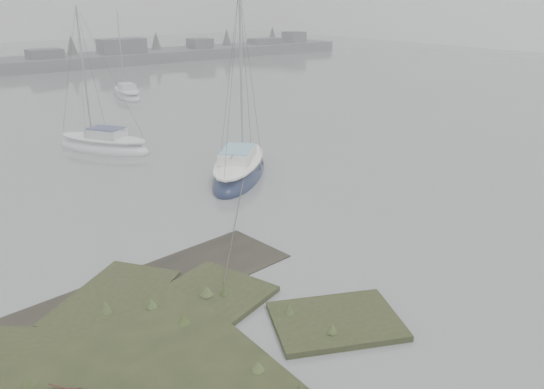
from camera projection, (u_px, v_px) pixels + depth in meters
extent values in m
plane|color=slate|center=(29.00, 127.00, 37.30)|extent=(160.00, 160.00, 0.00)
cube|color=#4C4F51|center=(160.00, 56.00, 75.67)|extent=(60.00, 8.00, 1.60)
cube|color=#424247|center=(45.00, 58.00, 65.53)|extent=(4.00, 3.00, 2.20)
cube|color=#424247|center=(122.00, 50.00, 71.09)|extent=(6.00, 3.00, 3.00)
cube|color=#424247|center=(200.00, 47.00, 78.01)|extent=(3.00, 3.00, 2.50)
cube|color=#424247|center=(265.00, 45.00, 84.93)|extent=(5.00, 3.00, 2.00)
cube|color=#424247|center=(294.00, 40.00, 88.21)|extent=(3.00, 3.00, 2.80)
cone|color=#384238|center=(72.00, 49.00, 69.02)|extent=(2.00, 2.00, 3.50)
cone|color=#384238|center=(156.00, 44.00, 75.85)|extent=(2.00, 2.00, 3.50)
cone|color=#384238|center=(227.00, 40.00, 82.68)|extent=(2.00, 2.00, 3.50)
cone|color=#384238|center=(272.00, 37.00, 87.81)|extent=(2.00, 2.00, 3.50)
ellipsoid|color=#0E1836|center=(239.00, 174.00, 27.14)|extent=(6.64, 6.55, 1.70)
ellipsoid|color=white|center=(239.00, 161.00, 26.90)|extent=(5.67, 5.59, 0.48)
cube|color=white|center=(238.00, 155.00, 26.47)|extent=(2.77, 2.76, 0.50)
cube|color=#7ABAD2|center=(238.00, 149.00, 26.37)|extent=(2.56, 2.54, 0.08)
cylinder|color=#939399|center=(241.00, 71.00, 26.20)|extent=(0.11, 0.11, 8.02)
cylinder|color=#939399|center=(237.00, 150.00, 26.19)|extent=(2.07, 2.02, 0.09)
ellipsoid|color=silver|center=(104.00, 148.00, 31.71)|extent=(5.02, 6.44, 1.52)
ellipsoid|color=silver|center=(103.00, 138.00, 31.49)|extent=(4.25, 5.53, 0.43)
cube|color=silver|center=(106.00, 133.00, 31.27)|extent=(2.27, 2.54, 0.45)
cube|color=#191F4A|center=(106.00, 128.00, 31.18)|extent=(2.10, 2.34, 0.07)
cylinder|color=#939399|center=(84.00, 71.00, 30.40)|extent=(0.10, 0.10, 7.17)
cylinder|color=#939399|center=(108.00, 129.00, 31.12)|extent=(1.37, 2.19, 0.08)
ellipsoid|color=silver|center=(127.00, 96.00, 48.09)|extent=(2.86, 6.10, 1.42)
ellipsoid|color=white|center=(127.00, 90.00, 47.89)|extent=(2.36, 5.29, 0.40)
cube|color=white|center=(127.00, 86.00, 47.56)|extent=(1.57, 2.19, 0.42)
cube|color=#ADB4B8|center=(127.00, 84.00, 47.48)|extent=(1.46, 2.01, 0.07)
cylinder|color=#939399|center=(121.00, 48.00, 47.23)|extent=(0.09, 0.09, 6.70)
cylinder|color=#939399|center=(127.00, 84.00, 47.34)|extent=(0.46, 2.33, 0.08)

